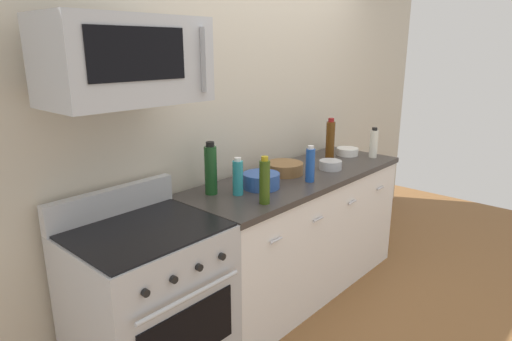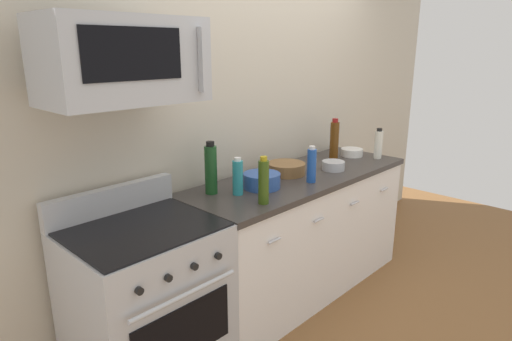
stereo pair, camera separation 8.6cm
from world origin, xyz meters
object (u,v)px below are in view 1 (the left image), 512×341
range_oven (149,306)px  bowl_steel_prep (330,165)px  bottle_wine_green (211,169)px  bowl_blue_mixing (262,180)px  bowl_white_ceramic (347,151)px  bottle_olive_oil (265,181)px  bottle_wine_amber (330,139)px  bottle_vinegar_white (374,143)px  bottle_dish_soap (238,177)px  bottle_soda_blue (310,165)px  bowl_wooden_salad (284,168)px  microwave (125,60)px

range_oven → bowl_steel_prep: range_oven is taller
bottle_wine_green → bowl_blue_mixing: bearing=-27.4°
bottle_wine_green → bowl_white_ceramic: size_ratio=1.82×
bottle_olive_oil → bottle_wine_amber: bearing=14.9°
bottle_wine_green → bowl_steel_prep: (0.99, -0.25, -0.12)m
bottle_vinegar_white → bowl_white_ceramic: size_ratio=1.37×
bottle_olive_oil → range_oven: bearing=162.8°
bottle_wine_green → bowl_steel_prep: bottle_wine_green is taller
range_oven → bottle_dish_soap: (0.70, 0.01, 0.56)m
bottle_soda_blue → bowl_blue_mixing: 0.37m
bowl_steel_prep → bowl_blue_mixing: (-0.69, 0.09, 0.02)m
bottle_dish_soap → bowl_white_ceramic: 1.37m
bottle_soda_blue → bowl_wooden_salad: bearing=83.2°
range_oven → bottle_dish_soap: bottle_dish_soap is taller
bottle_vinegar_white → bowl_steel_prep: size_ratio=1.48×
microwave → bottle_olive_oil: microwave is taller
microwave → bowl_white_ceramic: 2.22m
bottle_vinegar_white → bottle_olive_oil: bearing=-177.8°
microwave → range_oven: bearing=-90.3°
bottle_wine_amber → bottle_dish_soap: bearing=-175.5°
bowl_blue_mixing → bowl_wooden_salad: bowl_blue_mixing is taller
bottle_wine_green → bottle_dish_soap: size_ratio=1.40×
range_oven → bottle_soda_blue: 1.37m
bowl_blue_mixing → bottle_soda_blue: bearing=-25.3°
bowl_blue_mixing → bottle_dish_soap: bearing=174.5°
bowl_steel_prep → bowl_white_ceramic: size_ratio=0.92×
bottle_wine_amber → bowl_white_ceramic: size_ratio=1.80×
bottle_wine_amber → bottle_olive_oil: (-1.20, -0.32, -0.02)m
range_oven → microwave: microwave is taller
bottle_wine_amber → bowl_blue_mixing: bottle_wine_amber is taller
microwave → bottle_wine_green: size_ratio=2.23×
bowl_white_ceramic → range_oven: bearing=-178.9°
bottle_dish_soap → bowl_wooden_salad: size_ratio=0.87×
bottle_wine_amber → bowl_steel_prep: (-0.30, -0.20, -0.12)m
microwave → bowl_blue_mixing: 1.19m
bottle_wine_green → bottle_dish_soap: 0.18m
range_oven → microwave: 1.28m
bottle_soda_blue → bowl_wooden_salad: 0.26m
bottle_wine_amber → bowl_white_ceramic: 0.23m
bottle_wine_amber → bottle_dish_soap: bottle_wine_amber is taller
range_oven → bottle_vinegar_white: 2.23m
bottle_vinegar_white → bowl_steel_prep: bottle_vinegar_white is taller
bottle_vinegar_white → bottle_wine_amber: bearing=133.8°
microwave → bottle_soda_blue: 1.44m
microwave → bowl_wooden_salad: (1.26, 0.04, -0.79)m
bottle_wine_green → bowl_wooden_salad: 0.67m
bottle_dish_soap → bottle_olive_oil: bottle_olive_oil is taller
bottle_soda_blue → bowl_blue_mixing: bottle_soda_blue is taller
bottle_vinegar_white → bottle_wine_green: (-1.54, 0.31, 0.04)m
bottle_soda_blue → bowl_steel_prep: bottle_soda_blue is taller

